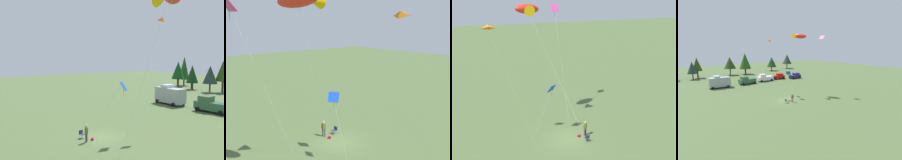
{
  "view_description": "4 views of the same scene",
  "coord_description": "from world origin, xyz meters",
  "views": [
    {
      "loc": [
        21.98,
        -14.74,
        8.59
      ],
      "look_at": [
        1.94,
        -0.06,
        6.14
      ],
      "focal_mm": 42.0,
      "sensor_mm": 36.0,
      "label": 1
    },
    {
      "loc": [
        16.3,
        18.8,
        11.9
      ],
      "look_at": [
        1.16,
        1.25,
        6.85
      ],
      "focal_mm": 42.0,
      "sensor_mm": 36.0,
      "label": 2
    },
    {
      "loc": [
        -29.11,
        8.06,
        17.53
      ],
      "look_at": [
        0.35,
        0.44,
        6.81
      ],
      "focal_mm": 50.0,
      "sensor_mm": 36.0,
      "label": 3
    },
    {
      "loc": [
        -20.09,
        -29.06,
        11.12
      ],
      "look_at": [
        1.31,
        0.08,
        4.13
      ],
      "focal_mm": 28.0,
      "sensor_mm": 36.0,
      "label": 4
    }
  ],
  "objects": [
    {
      "name": "ground_plane",
      "position": [
        0.0,
        0.0,
        0.0
      ],
      "size": [
        160.0,
        160.0,
        0.0
      ],
      "primitive_type": "plane",
      "color": "#4C6136"
    },
    {
      "name": "person_kite_flyer",
      "position": [
        0.36,
        -2.01,
        1.02
      ],
      "size": [
        0.49,
        0.51,
        1.74
      ],
      "rotation": [
        0.0,
        0.0,
        0.67
      ],
      "color": "#483A48",
      "rests_on": "ground"
    },
    {
      "name": "folding_chair",
      "position": [
        -0.99,
        -1.79,
        0.49
      ],
      "size": [
        0.52,
        0.52,
        0.82
      ],
      "rotation": [
        0.0,
        0.0,
        0.09
      ],
      "color": "navy",
      "rests_on": "ground"
    },
    {
      "name": "backpack_on_grass",
      "position": [
        0.21,
        -1.24,
        0.11
      ],
      "size": [
        0.38,
        0.38,
        0.22
      ],
      "primitive_type": "cube",
      "rotation": [
        0.0,
        0.0,
        5.52
      ],
      "color": "#A90E29",
      "rests_on": "ground"
    },
    {
      "name": "kite_large_fish",
      "position": [
        6.06,
        3.17,
        13.46
      ],
      "size": [
        7.41,
        6.76,
        14.15
      ],
      "color": "red",
      "rests_on": "ground"
    },
    {
      "name": "kite_delta_orange",
      "position": [
        1.07,
        7.64,
        12.49
      ],
      "size": [
        1.65,
        4.45,
        12.85
      ],
      "color": "orange",
      "rests_on": "ground"
    },
    {
      "name": "kite_diamond_rainbow",
      "position": [
        9.53,
        -0.73,
        12.73
      ],
      "size": [
        5.47,
        1.21,
        13.52
      ],
      "color": "#DC3F91",
      "rests_on": "ground"
    },
    {
      "name": "kite_diamond_blue",
      "position": [
        1.85,
        1.46,
        5.31
      ],
      "size": [
        1.06,
        2.48,
        5.83
      ],
      "color": "blue",
      "rests_on": "ground"
    }
  ]
}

